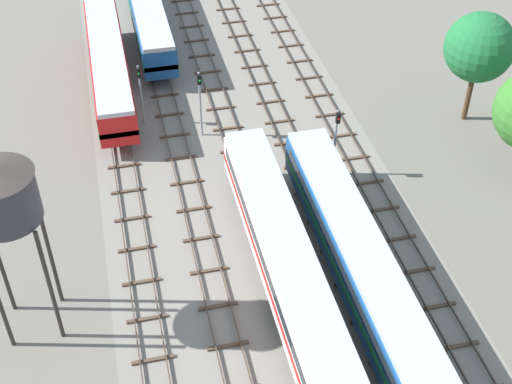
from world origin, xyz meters
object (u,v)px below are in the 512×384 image
object	(u,v)px
diesel_railcar_far_left_midfar	(109,63)
signal_post_near	(336,135)
signal_post_mid	(140,88)
water_tower	(1,197)
passenger_coach_centre_left_mid	(284,255)
passenger_coach_centre_near	(357,255)
diesel_railcar_left_far	(147,12)
signal_post_nearest	(200,97)

from	to	relation	value
diesel_railcar_far_left_midfar	signal_post_near	distance (m)	21.40
signal_post_near	signal_post_mid	xyz separation A→B (m)	(-12.73, 9.80, -0.20)
water_tower	passenger_coach_centre_left_mid	bearing A→B (deg)	-1.77
water_tower	signal_post_mid	world-z (taller)	water_tower
passenger_coach_centre_near	diesel_railcar_left_far	distance (m)	36.03
signal_post_nearest	signal_post_mid	world-z (taller)	signal_post_nearest
diesel_railcar_far_left_midfar	passenger_coach_centre_left_mid	bearing A→B (deg)	-71.36
signal_post_nearest	signal_post_near	distance (m)	11.01
diesel_railcar_left_far	water_tower	world-z (taller)	water_tower
passenger_coach_centre_near	diesel_railcar_far_left_midfar	size ratio (longest dim) A/B	1.07
passenger_coach_centre_left_mid	signal_post_near	xyz separation A→B (m)	(6.37, 9.79, 0.88)
passenger_coach_centre_near	passenger_coach_centre_left_mid	world-z (taller)	same
signal_post_nearest	signal_post_mid	size ratio (longest dim) A/B	1.09
diesel_railcar_left_far	signal_post_nearest	size ratio (longest dim) A/B	3.64
passenger_coach_centre_left_mid	signal_post_mid	world-z (taller)	signal_post_mid
diesel_railcar_far_left_midfar	signal_post_mid	size ratio (longest dim) A/B	3.96
signal_post_nearest	water_tower	bearing A→B (deg)	-127.55
water_tower	diesel_railcar_far_left_midfar	bearing A→B (deg)	75.92
signal_post_mid	passenger_coach_centre_left_mid	bearing A→B (deg)	-71.99
signal_post_mid	diesel_railcar_left_far	bearing A→B (deg)	81.64
signal_post_mid	signal_post_nearest	bearing A→B (deg)	-33.28
passenger_coach_centre_left_mid	diesel_railcar_far_left_midfar	xyz separation A→B (m)	(-8.49, 25.17, -0.02)
diesel_railcar_far_left_midfar	signal_post_nearest	distance (m)	10.56
passenger_coach_centre_near	diesel_railcar_far_left_midfar	world-z (taller)	same
diesel_railcar_far_left_midfar	signal_post_nearest	xyz separation A→B (m)	(6.37, -8.36, 0.96)
diesel_railcar_left_far	diesel_railcar_far_left_midfar	bearing A→B (deg)	-115.61
signal_post_near	passenger_coach_centre_left_mid	bearing A→B (deg)	-123.05
passenger_coach_centre_near	signal_post_mid	xyz separation A→B (m)	(-10.61, 20.58, 0.68)
passenger_coach_centre_near	signal_post_mid	bearing A→B (deg)	117.27
water_tower	signal_post_near	world-z (taller)	water_tower
passenger_coach_centre_near	diesel_railcar_left_far	size ratio (longest dim) A/B	1.07
passenger_coach_centre_left_mid	diesel_railcar_left_far	world-z (taller)	same
passenger_coach_centre_left_mid	water_tower	size ratio (longest dim) A/B	1.92
diesel_railcar_left_far	water_tower	size ratio (longest dim) A/B	1.79
diesel_railcar_far_left_midfar	signal_post_near	size ratio (longest dim) A/B	3.72
water_tower	passenger_coach_centre_near	bearing A→B (deg)	-4.37
diesel_railcar_far_left_midfar	signal_post_nearest	size ratio (longest dim) A/B	3.64
passenger_coach_centre_left_mid	signal_post_nearest	bearing A→B (deg)	97.20
diesel_railcar_far_left_midfar	signal_post_mid	distance (m)	6.01
passenger_coach_centre_near	diesel_railcar_far_left_midfar	distance (m)	29.09
diesel_railcar_left_far	signal_post_near	bearing A→B (deg)	-66.35
signal_post_nearest	signal_post_near	xyz separation A→B (m)	(8.49, -7.02, -0.07)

